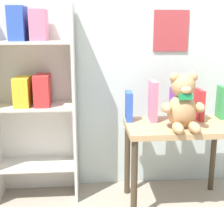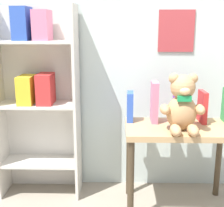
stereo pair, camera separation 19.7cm
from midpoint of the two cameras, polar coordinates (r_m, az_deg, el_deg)
The scene contains 8 objects.
wall_back at distance 2.23m, azimuth 8.95°, elevation 15.76°, with size 4.80×0.07×2.50m.
bookshelf_side at distance 2.16m, azimuth -10.90°, elevation 2.47°, with size 0.55×0.25×1.31m.
display_table at distance 2.05m, azimuth 14.98°, elevation -6.55°, with size 0.68×0.39×0.56m.
teddy_bear at distance 1.90m, azimuth 15.66°, elevation -0.33°, with size 0.26×0.24×0.34m.
book_standing_blue at distance 2.06m, azimuth 6.08°, elevation -0.58°, with size 0.04×0.13×0.19m, color #2D51B7.
book_standing_pink at distance 2.05m, azimuth 10.51°, elevation 0.23°, with size 0.04×0.13×0.26m, color #D17093.
book_standing_purple at distance 2.10m, azimuth 14.61°, elevation -0.43°, with size 0.04×0.15×0.21m, color purple.
book_standing_red at distance 2.12m, azimuth 18.79°, elevation -0.59°, with size 0.03×0.14×0.21m, color red.
Camera 2 is at (-0.18, -0.94, 1.17)m, focal length 50.00 mm.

